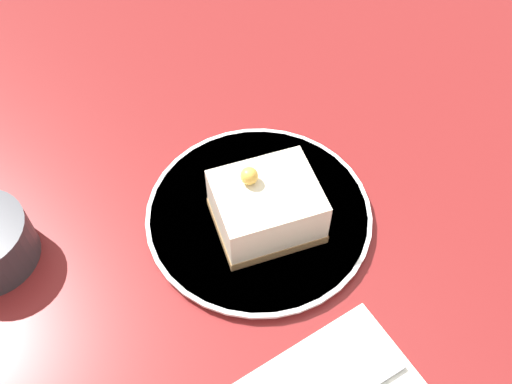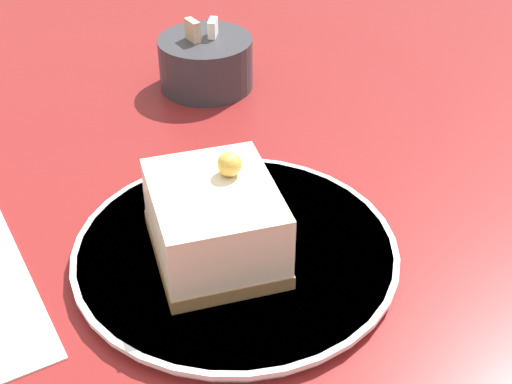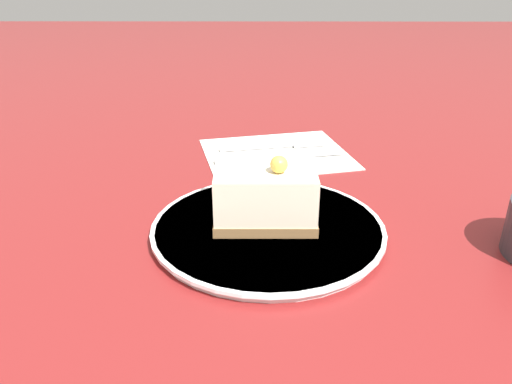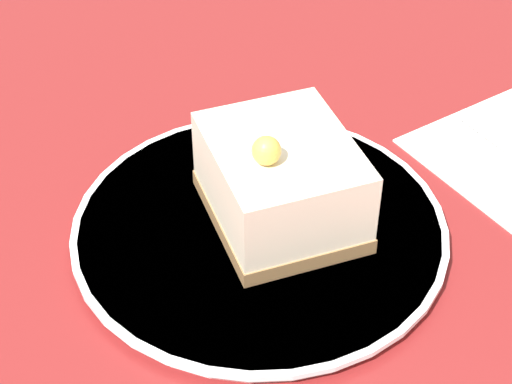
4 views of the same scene
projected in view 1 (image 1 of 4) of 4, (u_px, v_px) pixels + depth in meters
name	position (u px, v px, depth m)	size (l,w,h in m)	color
ground_plane	(296.00, 232.00, 0.62)	(4.00, 4.00, 0.00)	maroon
plate	(259.00, 214.00, 0.63)	(0.25, 0.25, 0.01)	white
cake_slice	(266.00, 207.00, 0.59)	(0.09, 0.11, 0.08)	olive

